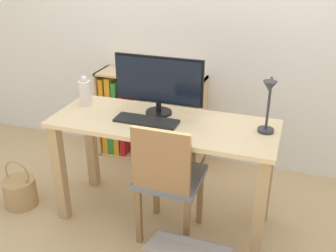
# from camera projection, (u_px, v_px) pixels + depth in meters

# --- Properties ---
(ground_plane) EXTENTS (10.00, 10.00, 0.00)m
(ground_plane) POSITION_uv_depth(u_px,v_px,m) (164.00, 217.00, 2.86)
(ground_plane) COLOR tan
(wall_back) EXTENTS (8.00, 0.05, 2.60)m
(wall_back) POSITION_uv_depth(u_px,v_px,m) (203.00, 13.00, 3.15)
(wall_back) COLOR silver
(wall_back) RESTS_ON ground_plane
(desk) EXTENTS (1.47, 0.56, 0.77)m
(desk) POSITION_uv_depth(u_px,v_px,m) (163.00, 143.00, 2.60)
(desk) COLOR #D8BC8C
(desk) RESTS_ON ground_plane
(monitor) EXTENTS (0.61, 0.18, 0.39)m
(monitor) POSITION_uv_depth(u_px,v_px,m) (158.00, 82.00, 2.57)
(monitor) COLOR black
(monitor) RESTS_ON desk
(keyboard) EXTENTS (0.42, 0.14, 0.02)m
(keyboard) POSITION_uv_depth(u_px,v_px,m) (146.00, 121.00, 2.53)
(keyboard) COLOR black
(keyboard) RESTS_ON desk
(vase) EXTENTS (0.09, 0.09, 0.21)m
(vase) POSITION_uv_depth(u_px,v_px,m) (85.00, 92.00, 2.76)
(vase) COLOR silver
(vase) RESTS_ON desk
(desk_lamp) EXTENTS (0.10, 0.19, 0.36)m
(desk_lamp) POSITION_uv_depth(u_px,v_px,m) (268.00, 102.00, 2.26)
(desk_lamp) COLOR #2D2D33
(desk_lamp) RESTS_ON desk
(chair) EXTENTS (0.40, 0.40, 0.86)m
(chair) POSITION_uv_depth(u_px,v_px,m) (168.00, 177.00, 2.47)
(chair) COLOR slate
(chair) RESTS_ON ground_plane
(bookshelf) EXTENTS (0.95, 0.28, 0.79)m
(bookshelf) POSITION_uv_depth(u_px,v_px,m) (132.00, 117.00, 3.56)
(bookshelf) COLOR tan
(bookshelf) RESTS_ON ground_plane
(basket) EXTENTS (0.24, 0.24, 0.38)m
(basket) POSITION_uv_depth(u_px,v_px,m) (20.00, 191.00, 2.96)
(basket) COLOR tan
(basket) RESTS_ON ground_plane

